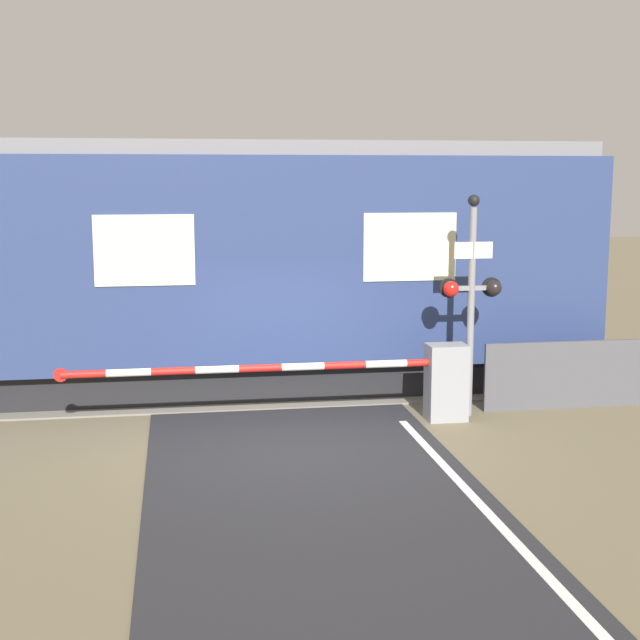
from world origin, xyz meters
The scene contains 6 objects.
ground_plane centered at (0.00, 0.00, 0.00)m, with size 80.00×80.00×0.00m, color #6B6047.
track_bed centered at (0.00, 3.64, 0.02)m, with size 36.00×3.20×0.13m.
train centered at (-2.05, 3.64, 2.19)m, with size 15.37×2.85×4.28m.
crossing_barrier centered at (1.95, 1.06, 0.65)m, with size 6.12×0.44×1.18m.
signal_post centered at (2.90, 1.24, 1.95)m, with size 0.98×0.26×3.44m.
roadside_fence centered at (4.70, 1.41, 0.55)m, with size 2.99×0.06×1.10m.
Camera 1 is at (-1.57, -11.77, 3.70)m, focal length 50.00 mm.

